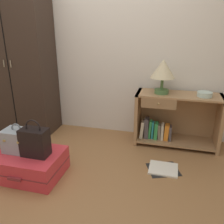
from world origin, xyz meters
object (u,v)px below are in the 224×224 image
(handbag, at_px, (35,142))
(table_lamp, at_px, (163,70))
(wardrobe, at_px, (19,61))
(suitcase_large, at_px, (30,164))
(bookshelf, at_px, (173,119))
(open_book_on_floor, at_px, (163,169))
(train_case, at_px, (18,140))
(bowl, at_px, (205,94))

(handbag, bearing_deg, table_lamp, 42.96)
(wardrobe, distance_m, suitcase_large, 1.52)
(bookshelf, distance_m, open_book_on_floor, 0.72)
(table_lamp, relative_size, train_case, 1.34)
(bookshelf, bearing_deg, table_lamp, -169.02)
(handbag, bearing_deg, train_case, 172.26)
(handbag, height_order, open_book_on_floor, handbag)
(table_lamp, height_order, bowl, table_lamp)
(suitcase_large, height_order, open_book_on_floor, suitcase_large)
(wardrobe, xyz_separation_m, handbag, (0.80, -1.04, -0.60))
(table_lamp, xyz_separation_m, train_case, (-1.33, -1.02, -0.58))
(bowl, height_order, suitcase_large, bowl)
(bookshelf, bearing_deg, bowl, -7.60)
(train_case, bearing_deg, table_lamp, 37.36)
(bookshelf, bearing_deg, wardrobe, -178.77)
(wardrobe, bearing_deg, bookshelf, 1.23)
(suitcase_large, bearing_deg, train_case, 170.01)
(table_lamp, bearing_deg, wardrobe, -179.64)
(table_lamp, bearing_deg, bowl, -1.27)
(table_lamp, height_order, train_case, table_lamp)
(wardrobe, relative_size, open_book_on_floor, 5.00)
(bookshelf, height_order, table_lamp, table_lamp)
(bookshelf, distance_m, suitcase_large, 1.76)
(bookshelf, distance_m, bowl, 0.49)
(table_lamp, distance_m, train_case, 1.78)
(suitcase_large, distance_m, handbag, 0.29)
(wardrobe, height_order, suitcase_large, wardrobe)
(bookshelf, relative_size, suitcase_large, 1.56)
(bookshelf, height_order, bowl, bowl)
(handbag, bearing_deg, bowl, 32.61)
(train_case, bearing_deg, open_book_on_floor, 15.82)
(train_case, height_order, open_book_on_floor, train_case)
(bookshelf, bearing_deg, suitcase_large, -142.29)
(suitcase_large, height_order, handbag, handbag)
(bookshelf, relative_size, open_book_on_floor, 2.58)
(table_lamp, height_order, suitcase_large, table_lamp)
(train_case, bearing_deg, suitcase_large, -9.99)
(bookshelf, bearing_deg, train_case, -145.02)
(suitcase_large, relative_size, handbag, 1.74)
(bowl, bearing_deg, table_lamp, 178.73)
(bowl, distance_m, suitcase_large, 2.08)
(wardrobe, height_order, bookshelf, wardrobe)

